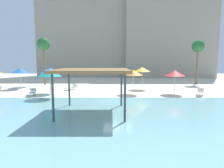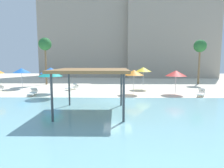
{
  "view_description": "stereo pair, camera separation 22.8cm",
  "coord_description": "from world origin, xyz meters",
  "px_view_note": "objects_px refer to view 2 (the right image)",
  "views": [
    {
      "loc": [
        -0.5,
        -16.21,
        3.44
      ],
      "look_at": [
        -0.54,
        2.0,
        1.3
      ],
      "focal_mm": 30.09,
      "sensor_mm": 36.0,
      "label": 1
    },
    {
      "loc": [
        -0.27,
        -16.2,
        3.44
      ],
      "look_at": [
        -0.54,
        2.0,
        1.3
      ],
      "focal_mm": 30.09,
      "sensor_mm": 36.0,
      "label": 2
    }
  ],
  "objects_px": {
    "beach_umbrella_teal_0": "(51,73)",
    "beach_umbrella_blue_7": "(51,71)",
    "beach_umbrella_red_3": "(176,73)",
    "beach_umbrella_orange_6": "(134,73)",
    "lounge_chair_3": "(73,87)",
    "palm_tree_0": "(45,45)",
    "lounge_chair_2": "(201,93)",
    "beach_umbrella_yellow_4": "(143,69)",
    "shade_pavilion": "(92,72)",
    "lounge_chair_0": "(33,92)",
    "beach_umbrella_blue_5": "(21,70)",
    "palm_tree_1": "(200,47)"
  },
  "relations": [
    {
      "from": "lounge_chair_0",
      "to": "beach_umbrella_blue_5",
      "type": "bearing_deg",
      "value": -154.07
    },
    {
      "from": "lounge_chair_2",
      "to": "palm_tree_1",
      "type": "xyz_separation_m",
      "value": [
        4.32,
        10.51,
        5.38
      ]
    },
    {
      "from": "shade_pavilion",
      "to": "lounge_chair_2",
      "type": "height_order",
      "value": "shade_pavilion"
    },
    {
      "from": "lounge_chair_0",
      "to": "lounge_chair_3",
      "type": "height_order",
      "value": "same"
    },
    {
      "from": "beach_umbrella_teal_0",
      "to": "beach_umbrella_blue_7",
      "type": "xyz_separation_m",
      "value": [
        -0.93,
        2.78,
        0.12
      ]
    },
    {
      "from": "beach_umbrella_red_3",
      "to": "lounge_chair_2",
      "type": "relative_size",
      "value": 1.32
    },
    {
      "from": "shade_pavilion",
      "to": "beach_umbrella_blue_7",
      "type": "xyz_separation_m",
      "value": [
        -5.51,
        8.08,
        -0.3
      ]
    },
    {
      "from": "beach_umbrella_blue_5",
      "to": "lounge_chair_3",
      "type": "distance_m",
      "value": 7.1
    },
    {
      "from": "beach_umbrella_yellow_4",
      "to": "lounge_chair_0",
      "type": "relative_size",
      "value": 1.42
    },
    {
      "from": "beach_umbrella_red_3",
      "to": "beach_umbrella_blue_7",
      "type": "distance_m",
      "value": 13.58
    },
    {
      "from": "beach_umbrella_blue_5",
      "to": "beach_umbrella_teal_0",
      "type": "bearing_deg",
      "value": -46.56
    },
    {
      "from": "beach_umbrella_blue_7",
      "to": "palm_tree_1",
      "type": "distance_m",
      "value": 22.28
    },
    {
      "from": "beach_umbrella_blue_5",
      "to": "beach_umbrella_yellow_4",
      "type": "bearing_deg",
      "value": -0.88
    },
    {
      "from": "beach_umbrella_red_3",
      "to": "beach_umbrella_blue_7",
      "type": "xyz_separation_m",
      "value": [
        -13.57,
        0.46,
        0.26
      ]
    },
    {
      "from": "beach_umbrella_blue_5",
      "to": "beach_umbrella_blue_7",
      "type": "distance_m",
      "value": 6.08
    },
    {
      "from": "lounge_chair_3",
      "to": "palm_tree_0",
      "type": "xyz_separation_m",
      "value": [
        -5.26,
        5.37,
        5.6
      ]
    },
    {
      "from": "palm_tree_1",
      "to": "beach_umbrella_red_3",
      "type": "bearing_deg",
      "value": -124.99
    },
    {
      "from": "beach_umbrella_teal_0",
      "to": "palm_tree_1",
      "type": "distance_m",
      "value": 22.76
    },
    {
      "from": "beach_umbrella_red_3",
      "to": "beach_umbrella_teal_0",
      "type": "bearing_deg",
      "value": -169.63
    },
    {
      "from": "beach_umbrella_blue_5",
      "to": "lounge_chair_0",
      "type": "bearing_deg",
      "value": -54.49
    },
    {
      "from": "beach_umbrella_red_3",
      "to": "palm_tree_0",
      "type": "bearing_deg",
      "value": 153.44
    },
    {
      "from": "beach_umbrella_teal_0",
      "to": "beach_umbrella_orange_6",
      "type": "distance_m",
      "value": 8.52
    },
    {
      "from": "beach_umbrella_orange_6",
      "to": "beach_umbrella_blue_7",
      "type": "distance_m",
      "value": 9.12
    },
    {
      "from": "beach_umbrella_blue_7",
      "to": "lounge_chair_2",
      "type": "xyz_separation_m",
      "value": [
        15.84,
        -1.57,
        -2.17
      ]
    },
    {
      "from": "beach_umbrella_yellow_4",
      "to": "lounge_chair_2",
      "type": "bearing_deg",
      "value": -42.79
    },
    {
      "from": "beach_umbrella_teal_0",
      "to": "beach_umbrella_blue_7",
      "type": "distance_m",
      "value": 2.93
    },
    {
      "from": "shade_pavilion",
      "to": "beach_umbrella_yellow_4",
      "type": "xyz_separation_m",
      "value": [
        5.13,
        11.31,
        -0.3
      ]
    },
    {
      "from": "palm_tree_0",
      "to": "shade_pavilion",
      "type": "bearing_deg",
      "value": -60.87
    },
    {
      "from": "beach_umbrella_orange_6",
      "to": "palm_tree_1",
      "type": "distance_m",
      "value": 14.85
    },
    {
      "from": "beach_umbrella_teal_0",
      "to": "shade_pavilion",
      "type": "bearing_deg",
      "value": -49.17
    },
    {
      "from": "lounge_chair_3",
      "to": "palm_tree_0",
      "type": "distance_m",
      "value": 9.37
    },
    {
      "from": "beach_umbrella_yellow_4",
      "to": "beach_umbrella_orange_6",
      "type": "distance_m",
      "value": 3.93
    },
    {
      "from": "beach_umbrella_orange_6",
      "to": "lounge_chair_2",
      "type": "distance_m",
      "value": 7.12
    },
    {
      "from": "beach_umbrella_blue_5",
      "to": "lounge_chair_2",
      "type": "xyz_separation_m",
      "value": [
        20.83,
        -5.04,
        -2.03
      ]
    },
    {
      "from": "beach_umbrella_orange_6",
      "to": "lounge_chair_0",
      "type": "relative_size",
      "value": 1.32
    },
    {
      "from": "shade_pavilion",
      "to": "beach_umbrella_yellow_4",
      "type": "height_order",
      "value": "shade_pavilion"
    },
    {
      "from": "palm_tree_1",
      "to": "beach_umbrella_blue_5",
      "type": "bearing_deg",
      "value": -167.73
    },
    {
      "from": "beach_umbrella_yellow_4",
      "to": "beach_umbrella_blue_7",
      "type": "distance_m",
      "value": 11.13
    },
    {
      "from": "beach_umbrella_teal_0",
      "to": "palm_tree_0",
      "type": "bearing_deg",
      "value": 112.16
    },
    {
      "from": "beach_umbrella_teal_0",
      "to": "beach_umbrella_blue_5",
      "type": "bearing_deg",
      "value": 133.44
    },
    {
      "from": "shade_pavilion",
      "to": "lounge_chair_3",
      "type": "height_order",
      "value": "shade_pavilion"
    },
    {
      "from": "beach_umbrella_teal_0",
      "to": "beach_umbrella_blue_5",
      "type": "distance_m",
      "value": 8.6
    },
    {
      "from": "beach_umbrella_red_3",
      "to": "beach_umbrella_orange_6",
      "type": "distance_m",
      "value": 4.47
    },
    {
      "from": "beach_umbrella_yellow_4",
      "to": "beach_umbrella_red_3",
      "type": "bearing_deg",
      "value": -51.62
    },
    {
      "from": "beach_umbrella_yellow_4",
      "to": "palm_tree_1",
      "type": "bearing_deg",
      "value": 30.97
    },
    {
      "from": "beach_umbrella_blue_7",
      "to": "shade_pavilion",
      "type": "bearing_deg",
      "value": -55.7
    },
    {
      "from": "palm_tree_1",
      "to": "lounge_chair_2",
      "type": "bearing_deg",
      "value": -112.32
    },
    {
      "from": "shade_pavilion",
      "to": "palm_tree_0",
      "type": "bearing_deg",
      "value": 119.13
    },
    {
      "from": "beach_umbrella_teal_0",
      "to": "beach_umbrella_blue_7",
      "type": "bearing_deg",
      "value": 108.48
    },
    {
      "from": "shade_pavilion",
      "to": "beach_umbrella_teal_0",
      "type": "xyz_separation_m",
      "value": [
        -4.59,
        5.31,
        -0.42
      ]
    }
  ]
}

